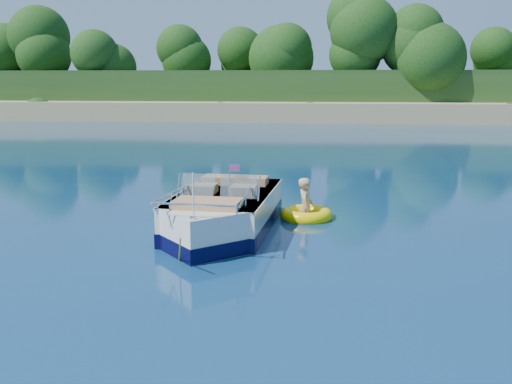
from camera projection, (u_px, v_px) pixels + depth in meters
The scene contains 6 objects.
ground at pixel (171, 272), 9.82m from camera, with size 160.00×160.00×0.00m, color #0A274B.
shoreline at pixel (300, 98), 71.81m from camera, with size 170.00×59.00×6.00m.
treeline at pixel (292, 52), 48.73m from camera, with size 150.00×7.12×8.19m.
motorboat at pixel (222, 216), 12.34m from camera, with size 2.26×5.63×1.87m.
tow_tube at pixel (306, 215), 13.61m from camera, with size 1.42×1.42×0.33m.
boy at pixel (305, 217), 13.72m from camera, with size 0.55×0.36×1.50m, color tan.
Camera 1 is at (2.49, -9.15, 3.27)m, focal length 40.00 mm.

